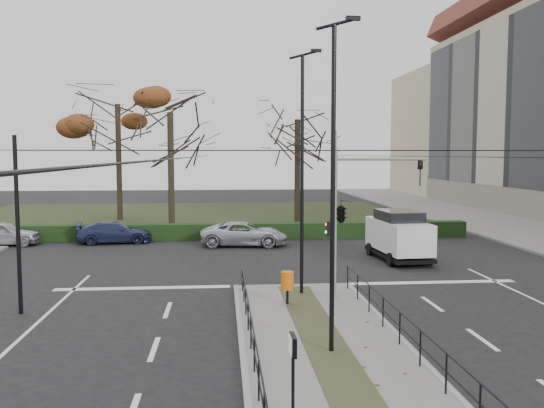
{
  "coord_description": "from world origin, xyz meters",
  "views": [
    {
      "loc": [
        -2.79,
        -17.7,
        5.36
      ],
      "look_at": [
        -0.68,
        6.63,
        3.25
      ],
      "focal_mm": 38.0,
      "sensor_mm": 36.0,
      "label": 1
    }
  ],
  "objects_px": {
    "traffic_light": "(343,210)",
    "streetlamp_median_near": "(334,185)",
    "white_van": "(399,234)",
    "rust_tree": "(118,104)",
    "litter_bin": "(287,281)",
    "parked_car_third": "(114,232)",
    "parked_car_fourth": "(244,234)",
    "streetlamp_median_far": "(303,171)",
    "bare_tree_center": "(298,127)",
    "parked_car_first": "(2,233)",
    "info_panel": "(293,356)",
    "bare_tree_near": "(170,121)"
  },
  "relations": [
    {
      "from": "litter_bin",
      "to": "parked_car_first",
      "type": "relative_size",
      "value": 0.27
    },
    {
      "from": "traffic_light",
      "to": "bare_tree_center",
      "type": "distance_m",
      "value": 23.73
    },
    {
      "from": "litter_bin",
      "to": "info_panel",
      "type": "bearing_deg",
      "value": -95.89
    },
    {
      "from": "traffic_light",
      "to": "bare_tree_center",
      "type": "relative_size",
      "value": 0.52
    },
    {
      "from": "parked_car_third",
      "to": "parked_car_fourth",
      "type": "bearing_deg",
      "value": -108.71
    },
    {
      "from": "traffic_light",
      "to": "bare_tree_center",
      "type": "xyz_separation_m",
      "value": [
        1.37,
        23.33,
        4.12
      ]
    },
    {
      "from": "parked_car_first",
      "to": "parked_car_third",
      "type": "distance_m",
      "value": 6.44
    },
    {
      "from": "traffic_light",
      "to": "parked_car_fourth",
      "type": "bearing_deg",
      "value": 103.5
    },
    {
      "from": "bare_tree_center",
      "to": "parked_car_third",
      "type": "bearing_deg",
      "value": -145.01
    },
    {
      "from": "parked_car_fourth",
      "to": "white_van",
      "type": "distance_m",
      "value": 9.3
    },
    {
      "from": "rust_tree",
      "to": "bare_tree_center",
      "type": "relative_size",
      "value": 1.16
    },
    {
      "from": "info_panel",
      "to": "bare_tree_center",
      "type": "bearing_deg",
      "value": 82.38
    },
    {
      "from": "info_panel",
      "to": "streetlamp_median_near",
      "type": "relative_size",
      "value": 0.22
    },
    {
      "from": "streetlamp_median_far",
      "to": "bare_tree_center",
      "type": "bearing_deg",
      "value": 82.99
    },
    {
      "from": "info_panel",
      "to": "parked_car_fourth",
      "type": "xyz_separation_m",
      "value": [
        -0.01,
        23.21,
        -0.91
      ]
    },
    {
      "from": "streetlamp_median_far",
      "to": "parked_car_third",
      "type": "bearing_deg",
      "value": 123.97
    },
    {
      "from": "litter_bin",
      "to": "white_van",
      "type": "bearing_deg",
      "value": 52.48
    },
    {
      "from": "traffic_light",
      "to": "parked_car_third",
      "type": "height_order",
      "value": "traffic_light"
    },
    {
      "from": "bare_tree_center",
      "to": "streetlamp_median_far",
      "type": "bearing_deg",
      "value": -97.01
    },
    {
      "from": "traffic_light",
      "to": "parked_car_fourth",
      "type": "height_order",
      "value": "traffic_light"
    },
    {
      "from": "parked_car_first",
      "to": "white_van",
      "type": "xyz_separation_m",
      "value": [
        21.88,
        -6.52,
        0.58
      ]
    },
    {
      "from": "streetlamp_median_near",
      "to": "white_van",
      "type": "xyz_separation_m",
      "value": [
        6.03,
        13.57,
        -3.26
      ]
    },
    {
      "from": "litter_bin",
      "to": "streetlamp_median_far",
      "type": "distance_m",
      "value": 4.15
    },
    {
      "from": "parked_car_first",
      "to": "parked_car_fourth",
      "type": "relative_size",
      "value": 0.85
    },
    {
      "from": "litter_bin",
      "to": "parked_car_fourth",
      "type": "xyz_separation_m",
      "value": [
        -0.96,
        13.97,
        -0.26
      ]
    },
    {
      "from": "white_van",
      "to": "bare_tree_near",
      "type": "bearing_deg",
      "value": 134.83
    },
    {
      "from": "parked_car_first",
      "to": "parked_car_third",
      "type": "height_order",
      "value": "parked_car_first"
    },
    {
      "from": "info_panel",
      "to": "parked_car_first",
      "type": "distance_m",
      "value": 28.32
    },
    {
      "from": "white_van",
      "to": "rust_tree",
      "type": "relative_size",
      "value": 0.4
    },
    {
      "from": "parked_car_first",
      "to": "litter_bin",
      "type": "bearing_deg",
      "value": -140.07
    },
    {
      "from": "litter_bin",
      "to": "parked_car_third",
      "type": "relative_size",
      "value": 0.26
    },
    {
      "from": "traffic_light",
      "to": "streetlamp_median_far",
      "type": "height_order",
      "value": "streetlamp_median_far"
    },
    {
      "from": "parked_car_fourth",
      "to": "streetlamp_median_far",
      "type": "bearing_deg",
      "value": -166.44
    },
    {
      "from": "litter_bin",
      "to": "streetlamp_median_near",
      "type": "height_order",
      "value": "streetlamp_median_near"
    },
    {
      "from": "info_panel",
      "to": "bare_tree_near",
      "type": "height_order",
      "value": "bare_tree_near"
    },
    {
      "from": "litter_bin",
      "to": "parked_car_third",
      "type": "height_order",
      "value": "litter_bin"
    },
    {
      "from": "streetlamp_median_near",
      "to": "parked_car_first",
      "type": "height_order",
      "value": "streetlamp_median_near"
    },
    {
      "from": "streetlamp_median_far",
      "to": "parked_car_third",
      "type": "distance_m",
      "value": 17.52
    },
    {
      "from": "streetlamp_median_far",
      "to": "parked_car_first",
      "type": "relative_size",
      "value": 2.11
    },
    {
      "from": "traffic_light",
      "to": "rust_tree",
      "type": "distance_m",
      "value": 30.04
    },
    {
      "from": "info_panel",
      "to": "rust_tree",
      "type": "xyz_separation_m",
      "value": [
        -9.54,
        36.79,
        7.73
      ]
    },
    {
      "from": "litter_bin",
      "to": "white_van",
      "type": "relative_size",
      "value": 0.24
    },
    {
      "from": "parked_car_first",
      "to": "white_van",
      "type": "relative_size",
      "value": 0.87
    },
    {
      "from": "white_van",
      "to": "rust_tree",
      "type": "xyz_separation_m",
      "value": [
        -17.16,
        18.85,
        8.03
      ]
    },
    {
      "from": "litter_bin",
      "to": "streetlamp_median_near",
      "type": "relative_size",
      "value": 0.13
    },
    {
      "from": "traffic_light",
      "to": "streetlamp_median_near",
      "type": "xyz_separation_m",
      "value": [
        -1.52,
        -5.85,
        1.25
      ]
    },
    {
      "from": "rust_tree",
      "to": "bare_tree_center",
      "type": "height_order",
      "value": "rust_tree"
    },
    {
      "from": "litter_bin",
      "to": "parked_car_fourth",
      "type": "distance_m",
      "value": 14.01
    },
    {
      "from": "traffic_light",
      "to": "litter_bin",
      "type": "bearing_deg",
      "value": -155.66
    },
    {
      "from": "traffic_light",
      "to": "parked_car_first",
      "type": "xyz_separation_m",
      "value": [
        -17.36,
        14.24,
        -2.59
      ]
    }
  ]
}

